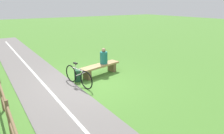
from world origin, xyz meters
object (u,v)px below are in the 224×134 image
at_px(person_seated, 104,57).
at_px(bicycle, 78,76).
at_px(bench, 100,68).
at_px(backpack, 78,76).

height_order(person_seated, bicycle, person_seated).
bearing_deg(bench, backpack, -4.41).
bearing_deg(person_seated, bicycle, 10.64).
bearing_deg(bicycle, person_seated, 101.23).
relative_size(person_seated, bicycle, 0.42).
xyz_separation_m(person_seated, bicycle, (1.53, 0.65, -0.40)).
bearing_deg(backpack, person_seated, -171.42).
bearing_deg(backpack, bench, -172.16).
xyz_separation_m(bicycle, backpack, (-0.17, -0.44, -0.14)).
xyz_separation_m(bench, bicycle, (1.31, 0.60, 0.04)).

